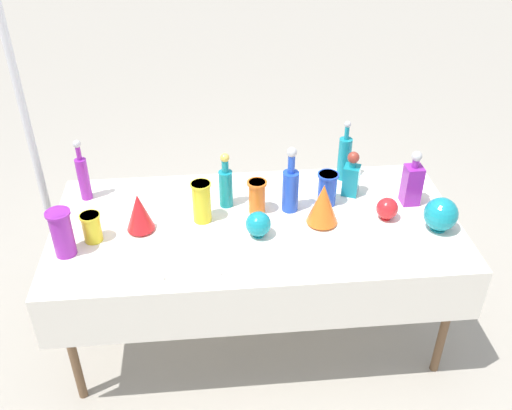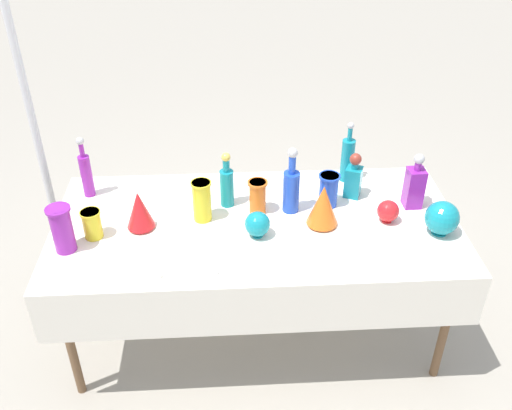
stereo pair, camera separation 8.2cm
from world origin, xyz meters
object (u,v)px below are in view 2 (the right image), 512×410
object	(u,v)px
slender_vase_2	(202,200)
fluted_vase_0	(323,205)
slender_vase_0	(329,189)
slender_vase_3	(62,228)
square_decanter_1	(354,178)
slender_vase_1	(92,223)
round_bowl_2	(388,211)
tall_bottle_0	(227,184)
round_bowl_0	(257,224)
tall_bottle_2	(291,187)
canopy_pole	(31,113)
square_decanter_0	(415,185)
fluted_vase_1	(139,210)
tall_bottle_1	(347,158)
tall_bottle_3	(86,172)
round_bowl_1	(442,218)
slender_vase_4	(258,196)

from	to	relation	value
slender_vase_2	fluted_vase_0	distance (m)	0.60
slender_vase_0	slender_vase_3	xyz separation A→B (m)	(-1.30, -0.31, 0.03)
square_decanter_1	slender_vase_1	xyz separation A→B (m)	(-1.33, -0.29, -0.03)
slender_vase_3	round_bowl_2	world-z (taller)	slender_vase_3
tall_bottle_0	round_bowl_0	distance (m)	0.32
tall_bottle_2	slender_vase_1	size ratio (longest dim) A/B	2.48
slender_vase_1	slender_vase_3	xyz separation A→B (m)	(-0.11, -0.09, 0.05)
square_decanter_1	round_bowl_0	bearing A→B (deg)	-148.17
tall_bottle_2	canopy_pole	distance (m)	1.48
square_decanter_0	slender_vase_2	distance (m)	1.10
slender_vase_2	round_bowl_2	xyz separation A→B (m)	(0.93, -0.08, -0.05)
fluted_vase_1	round_bowl_0	distance (m)	0.58
tall_bottle_2	slender_vase_1	distance (m)	1.00
slender_vase_0	slender_vase_2	distance (m)	0.66
square_decanter_1	tall_bottle_2	bearing A→B (deg)	-161.05
tall_bottle_2	slender_vase_2	xyz separation A→B (m)	(-0.45, -0.05, -0.02)
tall_bottle_0	slender_vase_0	distance (m)	0.53
tall_bottle_1	slender_vase_2	xyz separation A→B (m)	(-0.80, -0.34, -0.02)
tall_bottle_3	square_decanter_1	xyz separation A→B (m)	(1.42, -0.09, -0.03)
tall_bottle_0	square_decanter_0	xyz separation A→B (m)	(0.97, -0.07, 0.00)
tall_bottle_0	slender_vase_2	distance (m)	0.18
tall_bottle_1	slender_vase_0	bearing A→B (deg)	-119.91
slender_vase_3	tall_bottle_0	bearing A→B (deg)	23.86
square_decanter_0	square_decanter_1	world-z (taller)	square_decanter_0
tall_bottle_1	fluted_vase_0	distance (m)	0.47
tall_bottle_0	slender_vase_1	distance (m)	0.70
square_decanter_1	round_bowl_0	distance (m)	0.63
slender_vase_3	round_bowl_1	world-z (taller)	slender_vase_3
fluted_vase_0	canopy_pole	size ratio (longest dim) A/B	0.08
tall_bottle_1	round_bowl_1	distance (m)	0.65
slender_vase_2	round_bowl_0	distance (m)	0.31
slender_vase_4	fluted_vase_0	bearing A→B (deg)	-22.75
slender_vase_0	round_bowl_2	size ratio (longest dim) A/B	1.53
slender_vase_2	fluted_vase_1	bearing A→B (deg)	-169.25
slender_vase_4	round_bowl_0	distance (m)	0.21
slender_vase_0	canopy_pole	distance (m)	1.66
canopy_pole	tall_bottle_1	bearing A→B (deg)	-6.04
tall_bottle_3	slender_vase_2	world-z (taller)	tall_bottle_3
tall_bottle_2	slender_vase_3	world-z (taller)	tall_bottle_2
slender_vase_1	round_bowl_1	size ratio (longest dim) A/B	0.84
square_decanter_0	fluted_vase_0	bearing A→B (deg)	-163.97
tall_bottle_2	round_bowl_2	distance (m)	0.50
tall_bottle_2	fluted_vase_0	world-z (taller)	tall_bottle_2
tall_bottle_0	round_bowl_1	xyz separation A→B (m)	(1.04, -0.31, -0.04)
square_decanter_0	slender_vase_4	size ratio (longest dim) A/B	1.69
round_bowl_1	round_bowl_2	xyz separation A→B (m)	(-0.23, 0.11, -0.03)
slender_vase_1	slender_vase_3	distance (m)	0.15
tall_bottle_3	canopy_pole	distance (m)	0.46
slender_vase_3	tall_bottle_1	bearing A→B (deg)	21.12
tall_bottle_3	round_bowl_1	distance (m)	1.84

